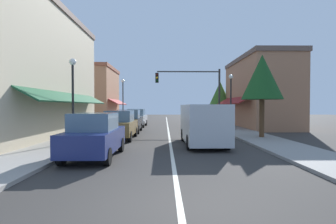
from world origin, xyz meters
The scene contains 18 objects.
ground_plane centered at (0.00, 18.00, 0.00)m, with size 80.00×80.00×0.00m, color #33302D.
sidewalk_left centered at (-5.50, 18.00, 0.06)m, with size 2.60×56.00×0.12m, color gray.
sidewalk_right centered at (5.50, 18.00, 0.06)m, with size 2.60×56.00×0.12m, color gray.
lane_center_stripe centered at (0.00, 18.00, 0.00)m, with size 0.14×52.00×0.01m, color silver.
storefront_left_block centered at (-9.73, 12.00, 4.25)m, with size 7.17×14.20×8.50m.
storefront_right_block centered at (8.87, 20.00, 3.36)m, with size 5.47×10.20×6.71m.
storefront_far_left centered at (-9.38, 28.00, 3.48)m, with size 6.49×8.20×6.96m.
parked_car_nearest_left centered at (-3.05, 5.29, 0.88)m, with size 1.79×4.10×1.77m.
parked_car_second_left centered at (-3.06, 11.04, 0.88)m, with size 1.80×4.11×1.77m.
parked_car_third_left centered at (-3.07, 15.31, 0.88)m, with size 1.82×4.12×1.77m.
parked_car_far_left centered at (-3.10, 20.95, 0.88)m, with size 1.88×4.15×1.77m.
van_in_lane centered at (1.70, 8.69, 1.15)m, with size 2.06×5.21×2.12m.
traffic_signal_mast_arm centered at (2.64, 19.10, 3.84)m, with size 6.05×0.50×5.51m.
street_lamp_left_near centered at (-5.14, 8.77, 3.09)m, with size 0.36×0.36×4.55m.
street_lamp_right_mid centered at (5.01, 15.78, 3.11)m, with size 0.36×0.36×4.60m.
street_lamp_left_far centered at (-5.08, 24.72, 3.42)m, with size 0.36×0.36×5.12m.
tree_right_near centered at (5.74, 11.07, 3.82)m, with size 2.52×2.52×5.24m.
tree_right_far centered at (6.25, 25.51, 3.52)m, with size 2.56×2.56×4.96m.
Camera 1 is at (-0.31, -4.86, 2.04)m, focal length 27.57 mm.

